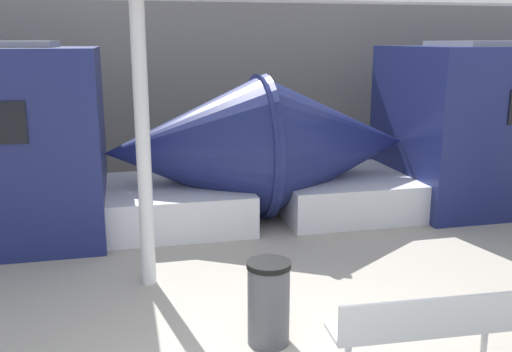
{
  "coord_description": "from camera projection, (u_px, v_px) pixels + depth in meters",
  "views": [
    {
      "loc": [
        -1.28,
        -4.28,
        3.22
      ],
      "look_at": [
        0.47,
        3.11,
        1.4
      ],
      "focal_mm": 40.0,
      "sensor_mm": 36.0,
      "label": 1
    }
  ],
  "objects": [
    {
      "name": "station_wall",
      "position": [
        175.0,
        71.0,
        13.52
      ],
      "size": [
        56.0,
        0.2,
        5.0
      ],
      "primitive_type": "cube",
      "color": "gray",
      "rests_on": "ground_plane"
    },
    {
      "name": "bench_near",
      "position": [
        424.0,
        324.0,
        5.54
      ],
      "size": [
        1.84,
        0.53,
        0.85
      ],
      "rotation": [
        0.0,
        0.0,
        -0.05
      ],
      "color": "silver",
      "rests_on": "ground_plane"
    },
    {
      "name": "trash_bin",
      "position": [
        269.0,
        303.0,
        6.12
      ],
      "size": [
        0.48,
        0.48,
        0.94
      ],
      "color": "#4C4F54",
      "rests_on": "ground_plane"
    },
    {
      "name": "support_column_near",
      "position": [
        143.0,
        149.0,
        7.31
      ],
      "size": [
        0.19,
        0.19,
        3.7
      ],
      "primitive_type": "cylinder",
      "color": "silver",
      "rests_on": "ground_plane"
    }
  ]
}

